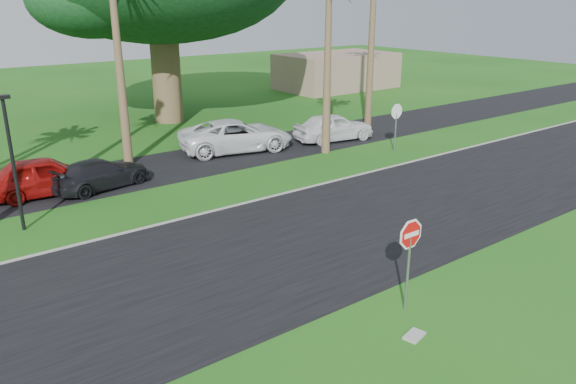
# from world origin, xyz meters

# --- Properties ---
(ground) EXTENTS (120.00, 120.00, 0.00)m
(ground) POSITION_xyz_m (0.00, 0.00, 0.00)
(ground) COLOR #185114
(ground) RESTS_ON ground
(road) EXTENTS (120.00, 8.00, 0.02)m
(road) POSITION_xyz_m (0.00, 2.00, 0.01)
(road) COLOR black
(road) RESTS_ON ground
(parking_strip) EXTENTS (120.00, 5.00, 0.02)m
(parking_strip) POSITION_xyz_m (0.00, 12.50, 0.01)
(parking_strip) COLOR black
(parking_strip) RESTS_ON ground
(curb) EXTENTS (120.00, 0.12, 0.06)m
(curb) POSITION_xyz_m (0.00, 6.05, 0.03)
(curb) COLOR gray
(curb) RESTS_ON ground
(stop_sign_near) EXTENTS (1.05, 0.07, 2.62)m
(stop_sign_near) POSITION_xyz_m (0.50, -3.00, 1.77)
(stop_sign_near) COLOR gray
(stop_sign_near) RESTS_ON ground
(stop_sign_far) EXTENTS (1.05, 0.07, 2.62)m
(stop_sign_far) POSITION_xyz_m (12.00, 8.00, 1.77)
(stop_sign_far) COLOR gray
(stop_sign_far) RESTS_ON ground
(streetlight_right) EXTENTS (0.45, 0.25, 4.64)m
(streetlight_right) POSITION_xyz_m (-6.00, 8.50, 2.65)
(streetlight_right) COLOR black
(streetlight_right) RESTS_ON ground
(building_far) EXTENTS (10.00, 6.00, 3.00)m
(building_far) POSITION_xyz_m (24.00, 26.00, 1.50)
(building_far) COLOR gray
(building_far) RESTS_ON ground
(car_red) EXTENTS (4.78, 2.27, 1.58)m
(car_red) POSITION_xyz_m (-4.34, 11.77, 0.79)
(car_red) COLOR #9A0E0C
(car_red) RESTS_ON ground
(car_dark) EXTENTS (4.55, 2.63, 1.24)m
(car_dark) POSITION_xyz_m (-2.29, 11.25, 0.62)
(car_dark) COLOR black
(car_dark) RESTS_ON ground
(car_minivan) EXTENTS (6.30, 3.96, 1.62)m
(car_minivan) POSITION_xyz_m (5.46, 13.00, 0.81)
(car_minivan) COLOR white
(car_minivan) RESTS_ON ground
(car_pickup) EXTENTS (4.76, 2.56, 1.54)m
(car_pickup) POSITION_xyz_m (10.97, 11.62, 0.77)
(car_pickup) COLOR white
(car_pickup) RESTS_ON ground
(utility_slab) EXTENTS (0.62, 0.47, 0.06)m
(utility_slab) POSITION_xyz_m (-0.25, -3.96, 0.03)
(utility_slab) COLOR #9E9E96
(utility_slab) RESTS_ON ground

